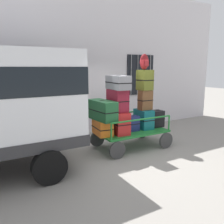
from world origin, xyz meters
TOP-DOWN VIEW (x-y plane):
  - ground_plane at (0.00, 0.00)m, footprint 40.00×40.00m
  - building_wall at (0.00, 2.23)m, footprint 12.00×0.38m
  - luggage_cart at (0.45, 0.08)m, footprint 2.08×1.19m
  - cart_railing at (0.45, 0.08)m, footprint 1.96×1.06m
  - suitcase_left_bottom at (-0.47, 0.12)m, footprint 0.45×0.70m
  - suitcase_left_middle at (-0.47, 0.12)m, footprint 0.47×0.98m
  - suitcase_midleft_bottom at (-0.01, 0.05)m, footprint 0.46×0.79m
  - suitcase_midleft_middle at (-0.01, 0.10)m, footprint 0.38×0.65m
  - suitcase_midleft_top at (-0.01, 0.07)m, footprint 0.42×0.81m
  - suitcase_center_bottom at (0.45, 0.05)m, footprint 0.39×0.28m
  - suitcase_midright_bottom at (0.91, 0.11)m, footprint 0.40×0.61m
  - suitcase_midright_middle at (0.91, 0.06)m, footprint 0.39×0.26m
  - suitcase_midright_top at (0.91, 0.10)m, footprint 0.39×0.40m
  - suitcase_right_bottom at (1.37, 0.07)m, footprint 0.40×0.35m
  - backpack at (0.88, 0.11)m, footprint 0.27×0.22m

SIDE VIEW (x-z plane):
  - ground_plane at x=0.00m, z-range 0.00..0.00m
  - luggage_cart at x=0.45m, z-range 0.15..0.65m
  - suitcase_left_bottom at x=-0.47m, z-range 0.50..0.91m
  - suitcase_center_bottom at x=0.45m, z-range 0.50..0.93m
  - suitcase_right_bottom at x=1.37m, z-range 0.50..1.00m
  - suitcase_midright_bottom at x=0.91m, z-range 0.50..1.07m
  - suitcase_midleft_bottom at x=-0.01m, z-range 0.50..1.11m
  - cart_railing at x=0.45m, z-range 0.64..1.09m
  - suitcase_left_middle at x=-0.47m, z-range 0.91..1.43m
  - suitcase_midright_middle at x=0.91m, z-range 1.07..1.64m
  - suitcase_midleft_middle at x=-0.01m, z-range 1.11..1.70m
  - suitcase_midleft_top at x=-0.01m, z-range 1.70..2.08m
  - suitcase_midright_top at x=0.91m, z-range 1.64..2.22m
  - backpack at x=0.88m, z-range 2.22..2.66m
  - building_wall at x=0.00m, z-range 0.00..5.00m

